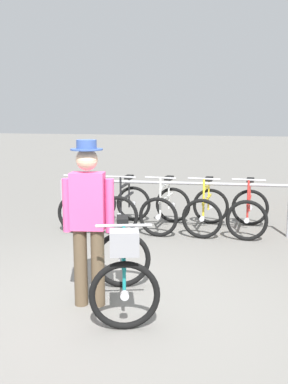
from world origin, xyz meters
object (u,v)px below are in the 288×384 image
at_px(racked_bike_lime, 88,206).
at_px(racked_bike_black, 127,207).
at_px(featured_bicycle, 123,268).
at_px(racked_bike_red, 249,211).
at_px(racked_bike_white, 166,209).
at_px(racked_bike_yellow, 207,210).
at_px(person_with_featured_bike, 88,217).

distance_m(racked_bike_lime, racked_bike_black, 0.70).
xyz_separation_m(racked_bike_lime, featured_bicycle, (1.65, -3.13, 0.08)).
bearing_deg(racked_bike_red, featured_bicycle, -108.48).
relative_size(racked_bike_lime, racked_bike_white, 1.00).
xyz_separation_m(racked_bike_yellow, featured_bicycle, (-0.44, -3.33, 0.08)).
relative_size(racked_bike_black, person_with_featured_bike, 0.65).
bearing_deg(featured_bicycle, racked_bike_yellow, 82.50).
distance_m(racked_bike_red, person_with_featured_bike, 3.75).
height_order(racked_bike_red, featured_bicycle, same).
relative_size(racked_bike_red, person_with_featured_bike, 0.64).
relative_size(racked_bike_white, person_with_featured_bike, 0.65).
height_order(racked_bike_white, featured_bicycle, same).
height_order(racked_bike_black, person_with_featured_bike, person_with_featured_bike).
bearing_deg(racked_bike_white, racked_bike_black, -174.48).
bearing_deg(racked_bike_black, racked_bike_white, 5.52).
bearing_deg(featured_bicycle, racked_bike_lime, 117.86).
distance_m(racked_bike_black, racked_bike_yellow, 1.40).
bearing_deg(featured_bicycle, racked_bike_red, 71.52).
height_order(featured_bicycle, person_with_featured_bike, person_with_featured_bike).
relative_size(racked_bike_white, racked_bike_red, 1.02).
distance_m(racked_bike_white, person_with_featured_bike, 3.30).
bearing_deg(racked_bike_white, person_with_featured_bike, -92.08).
bearing_deg(racked_bike_black, racked_bike_yellow, 5.52).
xyz_separation_m(racked_bike_black, racked_bike_yellow, (1.39, 0.13, 0.00)).
bearing_deg(racked_bike_lime, racked_bike_black, 5.52).
height_order(racked_bike_lime, racked_bike_yellow, same).
height_order(racked_bike_white, racked_bike_red, same).
bearing_deg(person_with_featured_bike, racked_bike_white, 87.92).
relative_size(racked_bike_black, racked_bike_yellow, 1.00).
xyz_separation_m(racked_bike_white, racked_bike_yellow, (0.70, 0.07, 0.00)).
xyz_separation_m(featured_bicycle, person_with_featured_bike, (-0.38, 0.02, 0.50)).
distance_m(racked_bike_lime, racked_bike_yellow, 2.10).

